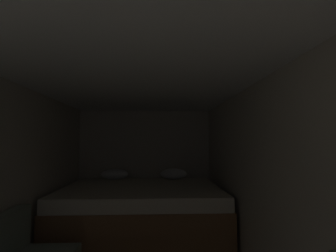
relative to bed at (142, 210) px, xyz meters
name	(u,v)px	position (x,y,z in m)	size (l,w,h in m)	color
wall_back	(145,163)	(0.00, 0.98, 0.65)	(2.63, 0.05, 2.07)	beige
wall_right	(271,187)	(1.29, -1.70, 0.65)	(0.05, 5.31, 2.07)	beige
ceiling_slab	(133,72)	(0.00, -1.70, 1.71)	(2.63, 5.31, 0.05)	white
bed	(142,210)	(0.00, 0.00, 0.00)	(2.41, 1.84, 0.96)	brown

